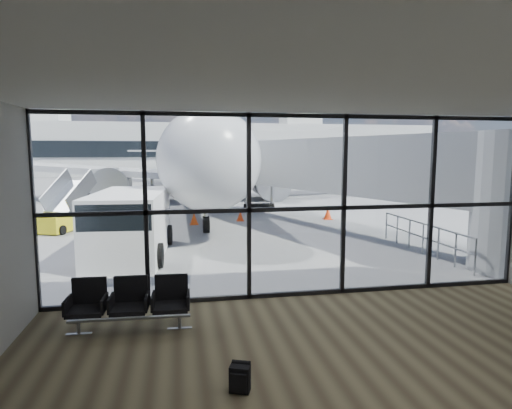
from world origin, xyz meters
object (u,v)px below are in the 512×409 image
object	(u,v)px
seating_row	(130,301)
backpack	(240,378)
belt_loader	(94,193)
mobile_stairs	(62,219)
airliner	(192,157)
service_van	(130,224)

from	to	relation	value
seating_row	backpack	xyz separation A→B (m)	(1.85, -2.69, -0.37)
backpack	belt_loader	world-z (taller)	belt_loader
mobile_stairs	seating_row	bearing A→B (deg)	-48.13
backpack	airliner	world-z (taller)	airliner
airliner	service_van	bearing A→B (deg)	-98.32
airliner	belt_loader	size ratio (longest dim) A/B	11.44
backpack	airliner	distance (m)	28.74
airliner	belt_loader	world-z (taller)	airliner
airliner	service_van	world-z (taller)	airliner
airliner	belt_loader	distance (m)	7.87
backpack	mobile_stairs	size ratio (longest dim) A/B	0.13
belt_loader	mobile_stairs	size ratio (longest dim) A/B	1.05
service_van	seating_row	bearing A→B (deg)	-80.14
service_van	belt_loader	xyz separation A→B (m)	(-4.56, 18.48, -0.60)
airliner	belt_loader	xyz separation A→B (m)	(-7.31, -1.15, -2.66)
service_van	mobile_stairs	bearing A→B (deg)	126.02
seating_row	airliner	world-z (taller)	airliner
seating_row	backpack	distance (m)	3.29
mobile_stairs	belt_loader	bearing A→B (deg)	116.25
service_van	belt_loader	size ratio (longest dim) A/B	1.47
mobile_stairs	airliner	bearing A→B (deg)	87.22
airliner	belt_loader	bearing A→B (deg)	-171.36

